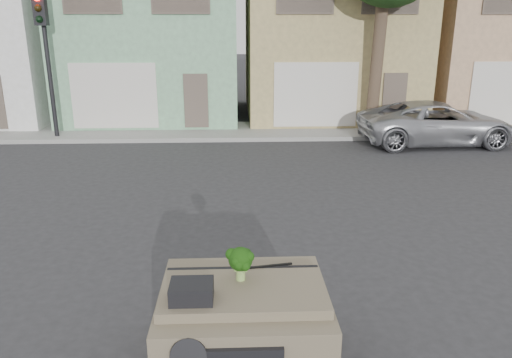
{
  "coord_description": "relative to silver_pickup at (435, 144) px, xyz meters",
  "views": [
    {
      "loc": [
        -0.07,
        -8.26,
        4.07
      ],
      "look_at": [
        0.29,
        0.5,
        1.3
      ],
      "focal_mm": 35.0,
      "sensor_mm": 36.0,
      "label": 1
    }
  ],
  "objects": [
    {
      "name": "townhouse_mint",
      "position": [
        -10.38,
        6.07,
        3.77
      ],
      "size": [
        7.2,
        8.2,
        7.55
      ],
      "primitive_type": "cube",
      "color": "#7DB288",
      "rests_on": "ground"
    },
    {
      "name": "broccoli",
      "position": [
        -6.91,
        -11.36,
        1.33
      ],
      "size": [
        0.49,
        0.49,
        0.43
      ],
      "primitive_type": "cube",
      "rotation": [
        0.0,
        0.0,
        0.82
      ],
      "color": "black",
      "rests_on": "car_dashboard"
    },
    {
      "name": "townhouse_beige",
      "position": [
        4.62,
        6.07,
        3.77
      ],
      "size": [
        7.2,
        8.2,
        7.55
      ],
      "primitive_type": "cube",
      "color": "tan",
      "rests_on": "ground"
    },
    {
      "name": "sidewalk",
      "position": [
        -6.88,
        2.07,
        0.07
      ],
      "size": [
        40.0,
        3.0,
        0.15
      ],
      "primitive_type": "cube",
      "color": "gray",
      "rests_on": "ground"
    },
    {
      "name": "traffic_signal",
      "position": [
        -13.38,
        1.07,
        2.55
      ],
      "size": [
        0.4,
        0.4,
        5.1
      ],
      "primitive_type": "cube",
      "color": "black",
      "rests_on": "ground"
    },
    {
      "name": "instrument_hump",
      "position": [
        -7.46,
        -11.78,
        1.22
      ],
      "size": [
        0.48,
        0.38,
        0.2
      ],
      "primitive_type": "cube",
      "color": "black",
      "rests_on": "car_dashboard"
    },
    {
      "name": "tree_near",
      "position": [
        -1.88,
        1.37,
        4.25
      ],
      "size": [
        4.4,
        4.0,
        8.5
      ],
      "primitive_type": "cube",
      "color": "#183713",
      "rests_on": "ground"
    },
    {
      "name": "car_dashboard",
      "position": [
        -6.88,
        -11.43,
        0.56
      ],
      "size": [
        2.0,
        1.8,
        1.12
      ],
      "primitive_type": "cube",
      "color": "#6D614C",
      "rests_on": "ground"
    },
    {
      "name": "ground_plane",
      "position": [
        -6.88,
        -8.43,
        0.0
      ],
      "size": [
        120.0,
        120.0,
        0.0
      ],
      "primitive_type": "plane",
      "color": "#303033",
      "rests_on": "ground"
    },
    {
      "name": "wiper_arm",
      "position": [
        -6.6,
        -11.05,
        1.13
      ],
      "size": [
        0.69,
        0.15,
        0.02
      ],
      "primitive_type": "cube",
      "rotation": [
        0.0,
        0.0,
        0.17
      ],
      "color": "black",
      "rests_on": "car_dashboard"
    },
    {
      "name": "townhouse_tan",
      "position": [
        -2.88,
        6.07,
        3.77
      ],
      "size": [
        7.2,
        8.2,
        7.55
      ],
      "primitive_type": "cube",
      "color": "tan",
      "rests_on": "ground"
    },
    {
      "name": "silver_pickup",
      "position": [
        0.0,
        0.0,
        0.0
      ],
      "size": [
        5.4,
        2.64,
        1.48
      ],
      "primitive_type": "imported",
      "rotation": [
        0.0,
        0.0,
        1.61
      ],
      "color": "#A9AAB0",
      "rests_on": "ground"
    }
  ]
}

